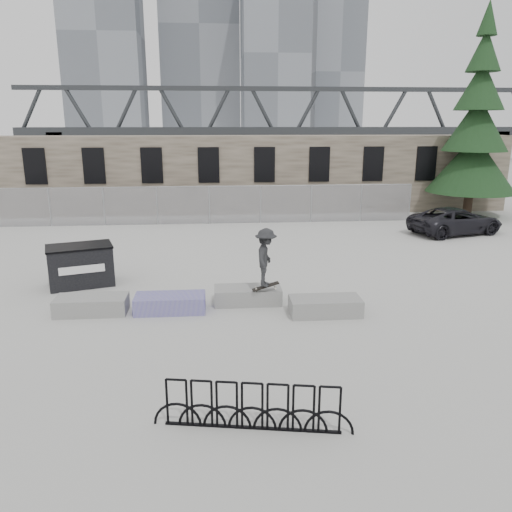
{
  "coord_description": "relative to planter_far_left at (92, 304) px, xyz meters",
  "views": [
    {
      "loc": [
        0.28,
        -13.92,
        5.29
      ],
      "look_at": [
        1.52,
        0.81,
        1.3
      ],
      "focal_mm": 35.0,
      "sensor_mm": 36.0,
      "label": 1
    }
  ],
  "objects": [
    {
      "name": "dumpster",
      "position": [
        -0.92,
        2.63,
        0.42
      ],
      "size": [
        2.35,
        1.83,
        1.36
      ],
      "rotation": [
        0.0,
        0.0,
        0.31
      ],
      "color": "black",
      "rests_on": "ground"
    },
    {
      "name": "ground",
      "position": [
        3.27,
        0.24,
        -0.27
      ],
      "size": [
        120.0,
        120.0,
        0.0
      ],
      "primitive_type": "plane",
      "color": "beige",
      "rests_on": "ground"
    },
    {
      "name": "stone_wall",
      "position": [
        3.27,
        16.48,
        1.99
      ],
      "size": [
        36.0,
        2.58,
        4.5
      ],
      "color": "brown",
      "rests_on": "ground"
    },
    {
      "name": "planter_center_right",
      "position": [
        4.49,
        0.46,
        0.0
      ],
      "size": [
        2.0,
        0.9,
        0.49
      ],
      "color": "gray",
      "rests_on": "ground"
    },
    {
      "name": "planter_far_left",
      "position": [
        0.0,
        0.0,
        0.0
      ],
      "size": [
        2.0,
        0.9,
        0.49
      ],
      "color": "gray",
      "rests_on": "ground"
    },
    {
      "name": "bike_rack",
      "position": [
        4.14,
        -5.93,
        0.17
      ],
      "size": [
        3.54,
        0.68,
        0.9
      ],
      "rotation": [
        0.0,
        0.0,
        -0.18
      ],
      "color": "black",
      "rests_on": "ground"
    },
    {
      "name": "truss_bridge",
      "position": [
        13.27,
        55.24,
        3.86
      ],
      "size": [
        70.0,
        3.0,
        9.8
      ],
      "color": "#2D3033",
      "rests_on": "ground"
    },
    {
      "name": "skyline_towers",
      "position": [
        2.26,
        94.06,
        20.53
      ],
      "size": [
        58.0,
        28.0,
        48.0
      ],
      "color": "slate",
      "rests_on": "ground"
    },
    {
      "name": "suv",
      "position": [
        15.22,
        9.24,
        0.38
      ],
      "size": [
        5.02,
        3.29,
        1.28
      ],
      "primitive_type": "imported",
      "rotation": [
        0.0,
        0.0,
        1.84
      ],
      "color": "black",
      "rests_on": "ground"
    },
    {
      "name": "spruce_tree",
      "position": [
        18.13,
        13.75,
        4.26
      ],
      "size": [
        4.9,
        4.9,
        11.5
      ],
      "color": "#38281E",
      "rests_on": "ground"
    },
    {
      "name": "planter_offset",
      "position": [
        6.61,
        -0.64,
        0.0
      ],
      "size": [
        2.0,
        0.9,
        0.49
      ],
      "color": "gray",
      "rests_on": "ground"
    },
    {
      "name": "chainlink_fence",
      "position": [
        3.27,
        12.74,
        0.77
      ],
      "size": [
        22.06,
        0.06,
        2.02
      ],
      "color": "gray",
      "rests_on": "ground"
    },
    {
      "name": "skateboarder",
      "position": [
        4.99,
        0.05,
        1.25
      ],
      "size": [
        0.86,
        1.21,
        1.83
      ],
      "rotation": [
        0.0,
        0.0,
        1.35
      ],
      "color": "#242527",
      "rests_on": "ground"
    },
    {
      "name": "planter_center_left",
      "position": [
        2.22,
        -0.04,
        0.0
      ],
      "size": [
        2.0,
        0.9,
        0.49
      ],
      "color": "#4237A7",
      "rests_on": "ground"
    }
  ]
}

